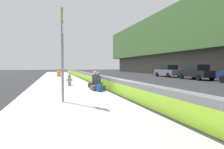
% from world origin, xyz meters
% --- Properties ---
extents(ground_plane, '(160.00, 160.00, 0.00)m').
position_xyz_m(ground_plane, '(0.00, 0.00, 0.00)').
color(ground_plane, '#2B2B2D').
rests_on(ground_plane, ground).
extents(sidewalk_strip, '(80.00, 4.40, 0.14)m').
position_xyz_m(sidewalk_strip, '(0.00, 2.65, 0.07)').
color(sidewalk_strip, '#B5B2A8').
rests_on(sidewalk_strip, ground_plane).
extents(jersey_barrier, '(76.00, 0.45, 0.85)m').
position_xyz_m(jersey_barrier, '(0.00, 0.00, 0.42)').
color(jersey_barrier, slate).
rests_on(jersey_barrier, ground_plane).
extents(route_sign_post, '(0.44, 0.09, 3.60)m').
position_xyz_m(route_sign_post, '(-1.27, 2.94, 2.21)').
color(route_sign_post, gray).
rests_on(route_sign_post, sidewalk_strip).
extents(fire_hydrant, '(0.26, 0.46, 0.88)m').
position_xyz_m(fire_hydrant, '(5.09, 2.22, 0.59)').
color(fire_hydrant, gray).
rests_on(fire_hydrant, sidewalk_strip).
extents(seated_person_foreground, '(0.69, 0.80, 1.05)m').
position_xyz_m(seated_person_foreground, '(1.89, 0.86, 0.47)').
color(seated_person_foreground, '#424247').
rests_on(seated_person_foreground, sidewalk_strip).
extents(seated_person_middle, '(0.71, 0.81, 1.06)m').
position_xyz_m(seated_person_middle, '(3.35, 0.73, 0.47)').
color(seated_person_middle, black).
rests_on(seated_person_middle, sidewalk_strip).
extents(backpack, '(0.32, 0.28, 0.40)m').
position_xyz_m(backpack, '(1.21, 0.92, 0.33)').
color(backpack, navy).
rests_on(backpack, sidewalk_strip).
extents(construction_barrel, '(0.54, 0.54, 0.95)m').
position_xyz_m(construction_barrel, '(18.50, 2.63, 0.62)').
color(construction_barrel, orange).
rests_on(construction_barrel, sidewalk_strip).
extents(parked_car_third, '(4.53, 2.00, 1.71)m').
position_xyz_m(parked_car_third, '(9.35, -12.16, 0.86)').
color(parked_car_third, black).
rests_on(parked_car_third, ground_plane).
extents(parked_car_fourth, '(4.52, 1.99, 1.71)m').
position_xyz_m(parked_car_fourth, '(15.16, -12.24, 0.86)').
color(parked_car_fourth, slate).
rests_on(parked_car_fourth, ground_plane).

